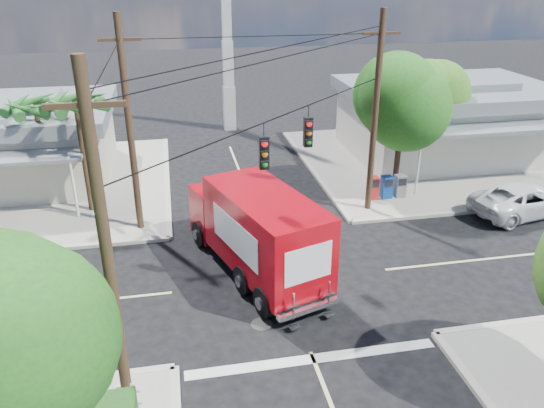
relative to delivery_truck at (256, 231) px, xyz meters
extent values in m
plane|color=black|center=(0.80, -0.88, -1.69)|extent=(120.00, 120.00, 0.00)
cube|color=gray|center=(11.80, 10.12, -1.62)|extent=(14.00, 14.00, 0.14)
cube|color=#BCB6A6|center=(4.80, 10.12, -1.62)|extent=(0.25, 14.00, 0.14)
cube|color=#BCB6A6|center=(11.80, 3.12, -1.62)|extent=(14.00, 0.25, 0.14)
cube|color=gray|center=(-10.20, 10.12, -1.62)|extent=(14.00, 14.00, 0.14)
cube|color=#BCB6A6|center=(-3.20, 10.12, -1.62)|extent=(0.25, 14.00, 0.14)
cube|color=beige|center=(0.80, 9.12, -1.69)|extent=(0.12, 12.00, 0.01)
cube|color=beige|center=(10.80, -0.88, -1.69)|extent=(12.00, 0.12, 0.01)
cube|color=silver|center=(0.80, -5.18, -1.69)|extent=(7.50, 0.40, 0.01)
cube|color=silver|center=(13.30, 11.12, 0.15)|extent=(11.00, 8.00, 3.40)
cube|color=gray|center=(13.30, 11.12, 2.20)|extent=(11.80, 8.80, 0.70)
cube|color=gray|center=(13.30, 11.12, 2.70)|extent=(6.05, 4.40, 0.50)
cube|color=gray|center=(13.30, 6.22, 1.35)|extent=(9.90, 1.80, 0.15)
cylinder|color=silver|center=(8.90, 5.42, -0.10)|extent=(0.12, 0.12, 2.90)
cube|color=beige|center=(-11.20, 11.62, 0.05)|extent=(10.00, 8.00, 3.20)
cube|color=gray|center=(-11.20, 11.62, 2.00)|extent=(10.80, 8.80, 0.70)
cylinder|color=silver|center=(-7.20, 5.92, -0.20)|extent=(0.12, 0.12, 2.70)
cube|color=silver|center=(1.30, 19.12, -0.19)|extent=(0.80, 0.80, 3.00)
cube|color=silver|center=(1.30, 19.12, 2.81)|extent=(0.70, 0.70, 3.00)
cube|color=silver|center=(1.30, 19.12, 5.81)|extent=(0.60, 0.60, 3.00)
sphere|color=#1E551C|center=(-5.85, -8.68, 2.51)|extent=(3.25, 3.25, 3.25)
cylinder|color=#422D1C|center=(8.00, 5.92, 0.49)|extent=(0.28, 0.28, 4.10)
sphere|color=#1E551C|center=(8.00, 5.92, 3.05)|extent=(4.10, 4.10, 4.10)
sphere|color=#1E551C|center=(7.60, 6.12, 3.31)|extent=(3.33, 3.33, 3.33)
sphere|color=#1E551C|center=(8.35, 5.62, 2.93)|extent=(3.58, 3.58, 3.58)
cylinder|color=#422D1C|center=(10.60, 8.12, 0.24)|extent=(0.28, 0.28, 3.58)
sphere|color=#366B1F|center=(10.60, 8.12, 2.48)|extent=(3.58, 3.58, 3.58)
sphere|color=#366B1F|center=(10.20, 8.32, 2.70)|extent=(2.91, 2.91, 2.91)
sphere|color=#366B1F|center=(10.95, 7.82, 2.37)|extent=(3.14, 3.14, 3.14)
cylinder|color=#422D1C|center=(-6.70, 6.62, 0.95)|extent=(0.24, 0.24, 5.00)
cone|color=#296A28|center=(-5.80, 6.62, 3.55)|extent=(0.50, 2.06, 0.98)
cone|color=#296A28|center=(-6.14, 7.32, 3.55)|extent=(1.92, 1.68, 0.98)
cone|color=#296A28|center=(-6.90, 7.49, 3.55)|extent=(2.12, 0.95, 0.98)
cone|color=#296A28|center=(-7.51, 7.01, 3.55)|extent=(1.34, 2.07, 0.98)
cone|color=#296A28|center=(-7.51, 6.23, 3.55)|extent=(1.34, 2.07, 0.98)
cone|color=#296A28|center=(-6.90, 5.74, 3.55)|extent=(2.12, 0.95, 0.98)
cone|color=#296A28|center=(-6.14, 5.91, 3.55)|extent=(1.92, 1.68, 0.98)
cylinder|color=#422D1C|center=(-8.70, 8.12, 0.75)|extent=(0.24, 0.24, 4.60)
cone|color=#296A28|center=(-7.80, 8.12, 3.15)|extent=(0.50, 2.06, 0.98)
cone|color=#296A28|center=(-8.14, 8.82, 3.15)|extent=(1.92, 1.68, 0.98)
cone|color=#296A28|center=(-8.90, 8.99, 3.15)|extent=(2.12, 0.95, 0.98)
cone|color=#296A28|center=(-9.51, 8.51, 3.15)|extent=(1.34, 2.07, 0.98)
cone|color=#296A28|center=(-9.51, 7.73, 3.15)|extent=(1.34, 2.07, 0.98)
cone|color=#296A28|center=(-8.90, 7.24, 3.15)|extent=(2.12, 0.95, 0.98)
cone|color=#296A28|center=(-8.14, 7.41, 3.15)|extent=(1.92, 1.68, 0.98)
cylinder|color=#473321|center=(-4.40, -6.08, 2.81)|extent=(0.28, 0.28, 9.00)
cube|color=#473321|center=(-4.40, -6.08, 6.31)|extent=(1.60, 0.12, 0.12)
cylinder|color=#473321|center=(6.00, 4.32, 2.81)|extent=(0.28, 0.28, 9.00)
cube|color=#473321|center=(6.00, 4.32, 6.31)|extent=(1.60, 0.12, 0.12)
cylinder|color=#473321|center=(-4.40, 4.32, 2.81)|extent=(0.28, 0.28, 9.00)
cube|color=#473321|center=(-4.40, 4.32, 6.31)|extent=(1.60, 0.12, 0.12)
cylinder|color=black|center=(0.80, -0.88, 4.51)|extent=(10.43, 10.43, 0.04)
cube|color=black|center=(0.00, -1.68, 3.56)|extent=(0.30, 0.24, 1.05)
sphere|color=red|center=(0.00, -1.82, 3.89)|extent=(0.20, 0.20, 0.20)
cube|color=black|center=(1.90, 0.22, 3.56)|extent=(0.30, 0.24, 1.05)
sphere|color=red|center=(1.90, 0.08, 3.89)|extent=(0.20, 0.20, 0.20)
cube|color=silver|center=(-7.00, -6.48, -0.80)|extent=(5.94, 0.05, 0.08)
cube|color=silver|center=(-4.20, -6.48, -1.05)|extent=(0.09, 0.06, 1.00)
cube|color=red|center=(6.60, 5.32, -1.00)|extent=(0.50, 0.50, 1.10)
cube|color=#0E3D98|center=(7.30, 5.32, -1.00)|extent=(0.50, 0.50, 1.10)
cube|color=slate|center=(8.00, 5.32, -1.00)|extent=(0.50, 0.50, 1.10)
cube|color=black|center=(-0.05, 0.14, -1.17)|extent=(4.39, 7.75, 0.24)
cube|color=#B40611|center=(-0.95, 2.91, -0.41)|extent=(2.68, 2.25, 2.10)
cube|color=black|center=(-1.16, 3.54, -0.03)|extent=(1.98, 0.85, 0.91)
cube|color=silver|center=(-1.22, 3.72, -1.08)|extent=(2.12, 0.79, 0.33)
cube|color=#B40611|center=(0.22, -0.67, 0.26)|extent=(3.98, 6.00, 2.76)
cube|color=white|center=(1.37, -0.30, 0.40)|extent=(1.08, 3.27, 1.24)
cube|color=white|center=(-0.93, -1.05, 0.40)|extent=(1.08, 3.27, 1.24)
cube|color=white|center=(1.08, -3.32, 0.40)|extent=(1.64, 0.55, 1.24)
cube|color=silver|center=(1.12, -3.44, -1.17)|extent=(2.25, 0.94, 0.17)
cube|color=silver|center=(0.53, -3.76, -0.79)|extent=(0.43, 0.19, 0.95)
cube|color=silver|center=(1.79, -3.35, -0.79)|extent=(0.43, 0.19, 0.95)
cylinder|color=black|center=(-1.95, 2.43, -1.17)|extent=(0.62, 1.09, 1.05)
cylinder|color=black|center=(0.14, 3.11, -1.17)|extent=(0.62, 1.09, 1.05)
cylinder|color=black|center=(-0.23, -2.82, -1.17)|extent=(0.62, 1.09, 1.05)
cylinder|color=black|center=(1.85, -2.14, -1.17)|extent=(0.62, 1.09, 1.05)
imported|color=silver|center=(12.89, 2.61, -0.99)|extent=(5.46, 3.31, 1.42)
camera|label=1|loc=(-2.74, -17.01, 8.84)|focal=35.00mm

